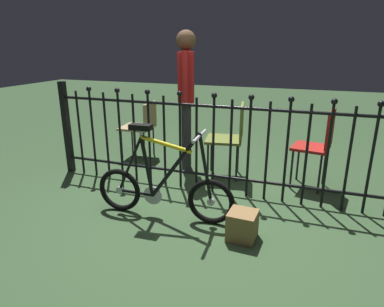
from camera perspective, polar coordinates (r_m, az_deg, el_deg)
ground_plane at (r=3.26m, az=1.85°, el=-10.43°), size 20.00×20.00×0.00m
iron_fence at (r=3.57m, az=3.45°, el=2.07°), size 3.99×0.07×1.13m
bicycle at (r=3.13m, az=-4.94°, el=-5.79°), size 1.33×0.40×0.88m
chair_red at (r=3.92m, az=20.68°, el=1.87°), size 0.44×0.43×0.89m
chair_tan at (r=4.77m, az=-8.44°, el=4.96°), size 0.46×0.45×0.79m
chair_olive at (r=4.03m, az=6.69°, el=3.38°), size 0.49×0.49×0.89m
person_visitor at (r=4.15m, az=-0.98°, el=10.81°), size 0.26×0.46×1.71m
display_crate at (r=2.89m, az=8.51°, el=-11.96°), size 0.24×0.24×0.24m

